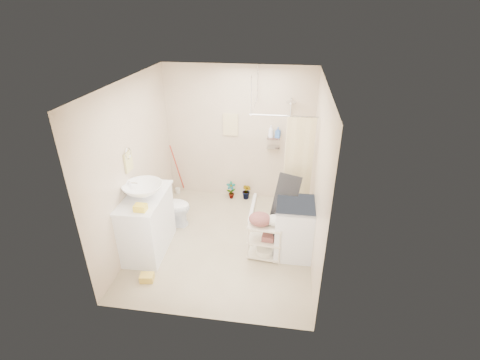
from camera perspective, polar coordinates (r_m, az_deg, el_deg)
The scene contains 23 objects.
floor at distance 5.89m, azimuth -2.55°, elevation -9.96°, with size 3.20×3.20×0.00m, color tan.
ceiling at distance 4.79m, azimuth -3.21°, elevation 15.67°, with size 2.80×3.20×0.04m, color silver.
wall_back at distance 6.66m, azimuth -0.23°, elevation 7.43°, with size 2.80×0.04×2.60m, color beige.
wall_front at distance 3.87m, azimuth -7.36°, elevation -8.73°, with size 2.80×0.04×2.60m, color beige.
wall_left at distance 5.63m, azimuth -16.99°, elevation 2.34°, with size 0.04×3.20×2.60m, color beige.
wall_right at distance 5.14m, azimuth 12.66°, elevation 0.50°, with size 0.04×3.20×2.60m, color beige.
vanity at distance 5.64m, azimuth -15.09°, elevation -6.83°, with size 0.62×1.11×0.97m, color white.
sink at distance 5.32m, azimuth -15.61°, elevation -1.65°, with size 0.60×0.60×0.21m, color white.
counter_basket at distance 5.01m, azimuth -16.03°, elevation -4.39°, with size 0.17×0.13×0.09m, color yellow.
floor_basket at distance 5.30m, azimuth -15.05°, elevation -15.04°, with size 0.27×0.21×0.15m, color #E4C046.
toilet at distance 6.23m, azimuth -11.44°, elevation -4.19°, with size 0.41×0.71×0.73m, color white.
mop at distance 7.13m, azimuth -10.50°, elevation 1.79°, with size 0.10×0.10×1.10m, color #AF2417, non-canonical shape.
potted_plant_a at distance 6.98m, azimuth -1.49°, elevation -1.69°, with size 0.19×0.13×0.36m, color brown.
potted_plant_b at distance 6.96m, azimuth 1.10°, elevation -1.87°, with size 0.19×0.15×0.35m, color brown.
hanging_towel at distance 6.60m, azimuth -1.56°, elevation 9.07°, with size 0.28×0.03×0.42m, color beige.
towel_ring at distance 5.39m, azimuth -17.88°, elevation 3.08°, with size 0.04×0.22×0.34m, color #DED480, non-canonical shape.
tp_holder at distance 5.91m, azimuth -15.69°, elevation -2.58°, with size 0.08×0.12×0.14m, color white, non-canonical shape.
shower at distance 6.18m, azimuth 6.84°, elevation 3.10°, with size 1.10×1.10×2.10m, color white, non-canonical shape.
shampoo_bottle_a at distance 6.47m, azimuth 5.08°, elevation 7.96°, with size 0.09×0.09×0.23m, color white.
shampoo_bottle_b at distance 6.50m, azimuth 6.24°, elevation 7.81°, with size 0.08×0.09×0.19m, color #3863AD.
washing_machine at distance 5.46m, azimuth 9.08°, elevation -7.87°, with size 0.61×0.63×0.90m, color silver.
laundry_rack at distance 5.37m, azimuth 4.17°, elevation -9.43°, with size 0.52×0.30×0.71m, color beige, non-canonical shape.
ironing_board at distance 5.49m, azimuth 6.96°, elevation -5.21°, with size 0.36×0.10×1.26m, color black, non-canonical shape.
Camera 1 is at (0.93, -4.60, 3.56)m, focal length 26.00 mm.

